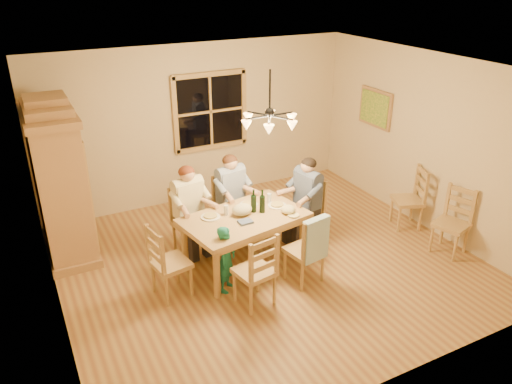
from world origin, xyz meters
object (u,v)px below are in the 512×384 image
chair_end_right (305,222)px  child (226,259)px  armoire (60,184)px  wine_bottle_b (262,201)px  chair_far_right (232,219)px  chair_near_right (304,260)px  chair_far_left (191,233)px  chandelier (270,120)px  dining_table (244,223)px  chair_end_left (172,274)px  chair_near_left (254,282)px  adult_slate_man (307,190)px  adult_plaid_man (231,186)px  chair_spare_back (406,209)px  wine_bottle_a (254,201)px  chair_spare_front (450,234)px  adult_woman (189,199)px

chair_end_right → child: size_ratio=1.09×
armoire → wine_bottle_b: bearing=-32.6°
chair_far_right → chair_near_right: bearing=93.4°
chair_far_left → chair_end_right: same height
chandelier → dining_table: size_ratio=0.43×
chair_end_left → chair_end_right: 2.26m
chair_far_left → wine_bottle_b: (0.81, -0.69, 0.62)m
chandelier → chair_near_left: size_ratio=0.78×
dining_table → adult_slate_man: size_ratio=2.03×
chandelier → chair_end_left: chandelier is taller
chair_far_right → adult_plaid_man: size_ratio=1.13×
wine_bottle_b → chair_spare_back: (2.50, -0.16, -0.62)m
dining_table → adult_slate_man: 1.14m
adult_slate_man → chair_end_right: bearing=-99.9°
dining_table → child: size_ratio=1.95×
chair_near_left → chair_end_right: bearing=26.6°
chair_near_left → chair_near_right: bearing=-0.0°
chair_near_right → dining_table: bearing=117.9°
chair_spare_back → wine_bottle_a: bearing=107.2°
chair_far_left → chair_end_right: (1.65, -0.49, 0.00)m
armoire → chair_far_right: (2.28, -0.70, -0.75)m
wine_bottle_b → adult_slate_man: bearing=13.2°
chair_near_right → chair_spare_front: (2.24, -0.37, 0.00)m
adult_slate_man → wine_bottle_a: (-0.94, -0.13, 0.08)m
chair_end_left → adult_plaid_man: bearing=118.0°
wine_bottle_a → chair_spare_back: bearing=-4.9°
dining_table → chair_near_left: bearing=-108.0°
chair_far_left → chair_far_right: same height
chair_far_left → chair_far_right: (0.71, 0.12, 0.00)m
chair_far_right → wine_bottle_a: bearing=79.7°
chair_end_left → wine_bottle_b: (1.39, 0.19, 0.62)m
chandelier → chair_near_left: (-0.59, -0.74, -1.77)m
chair_near_left → child: chair_near_left is taller
chair_near_left → armoire: bearing=118.1°
chandelier → chair_far_right: 1.99m
chair_end_left → child: size_ratio=1.09×
armoire → chair_near_left: size_ratio=2.32×
chair_near_left → child: size_ratio=1.09×
chair_far_right → chair_spare_front: bearing=134.4°
adult_woman → adult_plaid_man: 0.72m
chair_near_right → adult_slate_man: 1.18m
chair_end_left → chair_end_right: (2.22, 0.39, 0.00)m
chandelier → chair_far_right: chandelier is taller
chair_end_left → dining_table: bearing=90.0°
chandelier → armoire: chandelier is taller
chair_far_right → chair_spare_front: (2.59, -1.86, 0.00)m
chair_end_right → chair_spare_back: (1.66, -0.35, 0.00)m
chair_end_right → wine_bottle_a: bearing=88.0°
chair_end_right → wine_bottle_a: size_ratio=3.00×
chair_end_right → chair_far_left: bearing=63.4°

